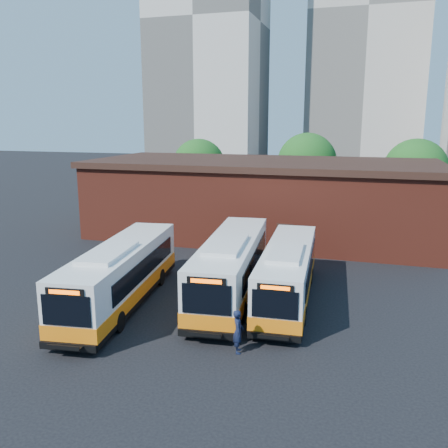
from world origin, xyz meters
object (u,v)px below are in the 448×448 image
(bus_east, at_px, (288,275))
(transit_worker, at_px, (238,331))
(bus_mideast, at_px, (231,269))
(bus_midwest, at_px, (121,277))

(bus_east, height_order, transit_worker, bus_east)
(bus_east, distance_m, transit_worker, 6.69)
(bus_mideast, distance_m, transit_worker, 6.76)
(bus_midwest, height_order, bus_east, bus_midwest)
(bus_mideast, height_order, transit_worker, bus_mideast)
(bus_midwest, relative_size, bus_mideast, 0.98)
(bus_mideast, xyz_separation_m, transit_worker, (2.13, -6.39, -0.62))
(bus_midwest, height_order, bus_mideast, bus_mideast)
(bus_midwest, distance_m, bus_mideast, 6.02)
(bus_mideast, relative_size, transit_worker, 6.77)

